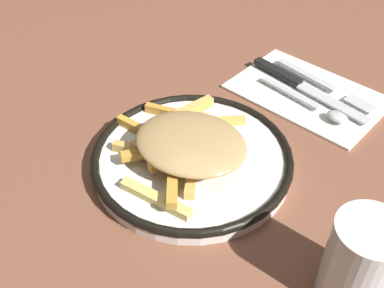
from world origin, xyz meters
The scene contains 8 objects.
ground_plane centered at (0.00, 0.00, 0.00)m, with size 2.60×2.60×0.00m, color brown.
plate centered at (0.00, 0.00, 0.01)m, with size 0.26×0.26×0.02m.
fries_heap centered at (0.01, 0.00, 0.04)m, with size 0.20×0.20×0.04m.
napkin centered at (-0.23, 0.03, 0.00)m, with size 0.15×0.22×0.01m, color white.
fork centered at (-0.26, 0.04, 0.01)m, with size 0.04×0.18×0.01m.
knife centered at (-0.23, 0.01, 0.01)m, with size 0.04×0.21×0.01m.
spoon centered at (-0.20, 0.07, 0.01)m, with size 0.03×0.15×0.01m.
water_glass centered at (0.03, 0.24, 0.05)m, with size 0.07×0.07×0.10m, color silver.
Camera 1 is at (0.33, 0.28, 0.42)m, focal length 44.23 mm.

